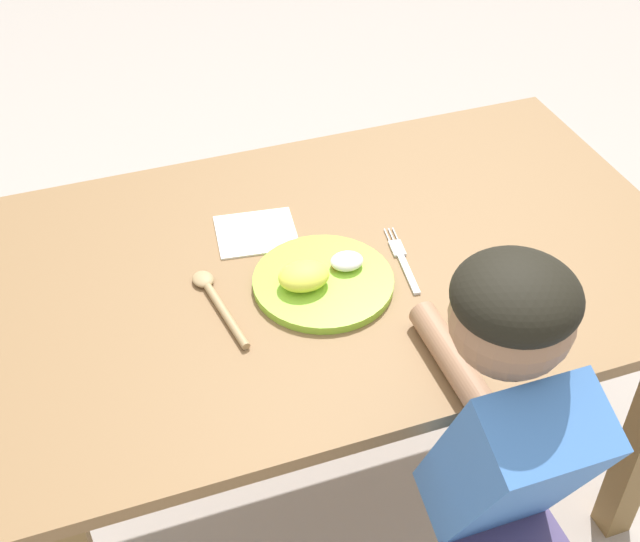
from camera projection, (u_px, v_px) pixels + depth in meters
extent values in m
plane|color=#ADA199|center=(334.00, 483.00, 2.09)|extent=(8.00, 8.00, 0.00)
cube|color=olive|center=(338.00, 263.00, 1.63)|extent=(1.36, 0.84, 0.03)
cube|color=olive|center=(51.00, 352.00, 1.95)|extent=(0.06, 0.06, 0.70)
cube|color=olive|center=(498.00, 247.00, 2.24)|extent=(0.06, 0.06, 0.70)
cylinder|color=#92CE37|center=(323.00, 282.00, 1.55)|extent=(0.26, 0.26, 0.02)
ellipsoid|color=#E6E547|center=(304.00, 276.00, 1.52)|extent=(0.09, 0.08, 0.04)
ellipsoid|color=red|center=(351.00, 263.00, 1.57)|extent=(0.03, 0.02, 0.02)
ellipsoid|color=red|center=(339.00, 262.00, 1.57)|extent=(0.05, 0.04, 0.02)
ellipsoid|color=white|center=(347.00, 261.00, 1.57)|extent=(0.06, 0.05, 0.02)
cube|color=silver|center=(409.00, 274.00, 1.58)|extent=(0.03, 0.11, 0.01)
cube|color=silver|center=(397.00, 248.00, 1.64)|extent=(0.03, 0.05, 0.01)
cylinder|color=silver|center=(395.00, 234.00, 1.67)|extent=(0.01, 0.04, 0.00)
cylinder|color=silver|center=(391.00, 235.00, 1.67)|extent=(0.01, 0.04, 0.00)
cylinder|color=silver|center=(387.00, 235.00, 1.67)|extent=(0.01, 0.04, 0.00)
cylinder|color=tan|center=(226.00, 316.00, 1.49)|extent=(0.04, 0.17, 0.01)
ellipsoid|color=tan|center=(203.00, 279.00, 1.56)|extent=(0.05, 0.05, 0.01)
cube|color=#3F72BF|center=(509.00, 464.00, 1.26)|extent=(0.18, 0.25, 0.38)
sphere|color=#9E7051|center=(512.00, 317.00, 1.15)|extent=(0.18, 0.18, 0.18)
ellipsoid|color=black|center=(516.00, 296.00, 1.12)|extent=(0.18, 0.18, 0.10)
cylinder|color=#9E7051|center=(454.00, 362.00, 1.38)|extent=(0.05, 0.25, 0.05)
cube|color=white|center=(256.00, 233.00, 1.68)|extent=(0.17, 0.16, 0.00)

